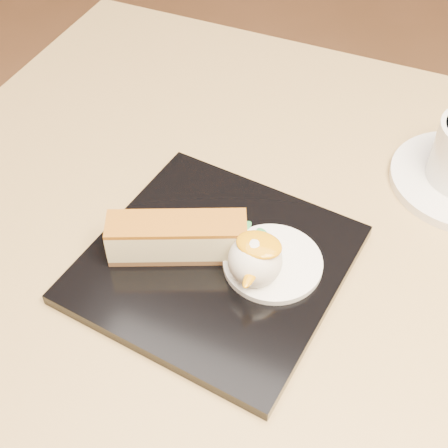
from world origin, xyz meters
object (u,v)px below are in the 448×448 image
at_px(dessert_plate, 215,264).
at_px(ice_cream_scoop, 255,260).
at_px(cheesecake, 177,237).
at_px(table, 250,368).

xyz_separation_m(dessert_plate, ice_cream_scoop, (0.04, -0.01, 0.03)).
relative_size(dessert_plate, cheesecake, 1.73).
height_order(dessert_plate, ice_cream_scoop, ice_cream_scoop).
relative_size(table, cheesecake, 6.31).
distance_m(table, ice_cream_scoop, 0.19).
relative_size(cheesecake, ice_cream_scoop, 2.66).
bearing_deg(cheesecake, dessert_plate, -16.20).
relative_size(dessert_plate, ice_cream_scoop, 4.61).
bearing_deg(table, dessert_plate, -178.66).
distance_m(dessert_plate, ice_cream_scoop, 0.05).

